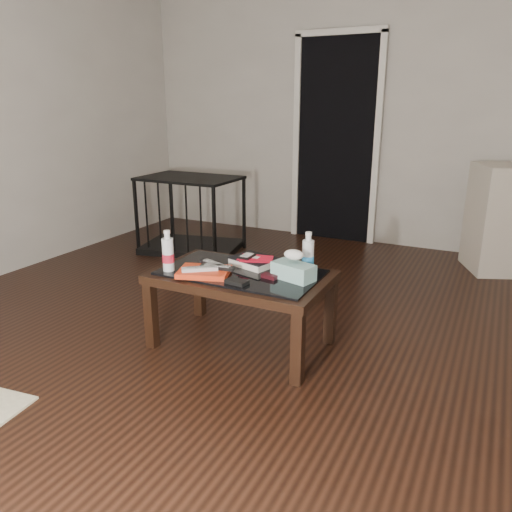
{
  "coord_description": "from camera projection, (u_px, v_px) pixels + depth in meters",
  "views": [
    {
      "loc": [
        1.17,
        -2.49,
        1.4
      ],
      "look_at": [
        -0.04,
        -0.06,
        0.55
      ],
      "focal_mm": 35.0,
      "sensor_mm": 36.0,
      "label": 1
    }
  ],
  "objects": [
    {
      "name": "coffee_table",
      "position": [
        241.0,
        282.0,
        2.88
      ],
      "size": [
        1.0,
        0.6,
        0.46
      ],
      "color": "black",
      "rests_on": "ground"
    },
    {
      "name": "ground",
      "position": [
        267.0,
        340.0,
        3.04
      ],
      "size": [
        5.0,
        5.0,
        0.0
      ],
      "primitive_type": "plane",
      "color": "black",
      "rests_on": "ground"
    },
    {
      "name": "doorway",
      "position": [
        336.0,
        139.0,
        5.01
      ],
      "size": [
        0.9,
        0.08,
        2.07
      ],
      "color": "black",
      "rests_on": "ground"
    },
    {
      "name": "water_bottle_left",
      "position": [
        168.0,
        251.0,
        2.84
      ],
      "size": [
        0.08,
        0.08,
        0.24
      ],
      "primitive_type": "cylinder",
      "rotation": [
        0.0,
        0.0,
        0.27
      ],
      "color": "silver",
      "rests_on": "coffee_table"
    },
    {
      "name": "flip_phone",
      "position": [
        270.0,
        276.0,
        2.75
      ],
      "size": [
        0.1,
        0.06,
        0.02
      ],
      "primitive_type": "cube",
      "rotation": [
        0.0,
        0.0,
        -0.2
      ],
      "color": "black",
      "rests_on": "coffee_table"
    },
    {
      "name": "magazines",
      "position": [
        204.0,
        272.0,
        2.8
      ],
      "size": [
        0.33,
        0.29,
        0.03
      ],
      "primitive_type": "cube",
      "rotation": [
        0.0,
        0.0,
        0.31
      ],
      "color": "red",
      "rests_on": "coffee_table"
    },
    {
      "name": "remote_black_front",
      "position": [
        218.0,
        267.0,
        2.8
      ],
      "size": [
        0.2,
        0.07,
        0.02
      ],
      "primitive_type": "cube",
      "rotation": [
        0.0,
        0.0,
        0.12
      ],
      "color": "black",
      "rests_on": "magazines"
    },
    {
      "name": "remote_silver",
      "position": [
        200.0,
        269.0,
        2.77
      ],
      "size": [
        0.19,
        0.16,
        0.02
      ],
      "primitive_type": "cube",
      "rotation": [
        0.0,
        0.0,
        0.65
      ],
      "color": "#BBBBC0",
      "rests_on": "magazines"
    },
    {
      "name": "pet_crate",
      "position": [
        191.0,
        227.0,
        4.82
      ],
      "size": [
        1.01,
        0.78,
        0.71
      ],
      "rotation": [
        0.0,
        0.0,
        0.22
      ],
      "color": "black",
      "rests_on": "ground"
    },
    {
      "name": "ipod",
      "position": [
        247.0,
        256.0,
        2.94
      ],
      "size": [
        0.07,
        0.11,
        0.02
      ],
      "primitive_type": "cube",
      "rotation": [
        0.0,
        0.0,
        -0.03
      ],
      "color": "black",
      "rests_on": "dvd_mailers"
    },
    {
      "name": "room_shell",
      "position": [
        269.0,
        55.0,
        2.56
      ],
      "size": [
        5.0,
        5.0,
        5.0
      ],
      "color": "beige",
      "rests_on": "ground"
    },
    {
      "name": "remote_black_back",
      "position": [
        213.0,
        264.0,
        2.85
      ],
      "size": [
        0.2,
        0.12,
        0.02
      ],
      "primitive_type": "cube",
      "rotation": [
        0.0,
        0.0,
        -0.36
      ],
      "color": "black",
      "rests_on": "magazines"
    },
    {
      "name": "textbook",
      "position": [
        254.0,
        261.0,
        2.96
      ],
      "size": [
        0.29,
        0.26,
        0.05
      ],
      "primitive_type": "cube",
      "rotation": [
        0.0,
        0.0,
        -0.27
      ],
      "color": "black",
      "rests_on": "coffee_table"
    },
    {
      "name": "tissue_box",
      "position": [
        293.0,
        271.0,
        2.72
      ],
      "size": [
        0.25,
        0.18,
        0.09
      ],
      "primitive_type": "cube",
      "rotation": [
        0.0,
        0.0,
        -0.27
      ],
      "color": "#21787C",
      "rests_on": "coffee_table"
    },
    {
      "name": "dvd_mailers",
      "position": [
        255.0,
        258.0,
        2.94
      ],
      "size": [
        0.21,
        0.17,
        0.01
      ],
      "primitive_type": "cube",
      "rotation": [
        0.0,
        0.0,
        0.18
      ],
      "color": "red",
      "rests_on": "textbook"
    },
    {
      "name": "water_bottle_right",
      "position": [
        308.0,
        253.0,
        2.8
      ],
      "size": [
        0.07,
        0.07,
        0.24
      ],
      "primitive_type": "cylinder",
      "rotation": [
        0.0,
        0.0,
        0.01
      ],
      "color": "silver",
      "rests_on": "coffee_table"
    },
    {
      "name": "wallet",
      "position": [
        237.0,
        282.0,
        2.66
      ],
      "size": [
        0.13,
        0.08,
        0.02
      ],
      "primitive_type": "cube",
      "rotation": [
        0.0,
        0.0,
        -0.13
      ],
      "color": "black",
      "rests_on": "coffee_table"
    }
  ]
}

